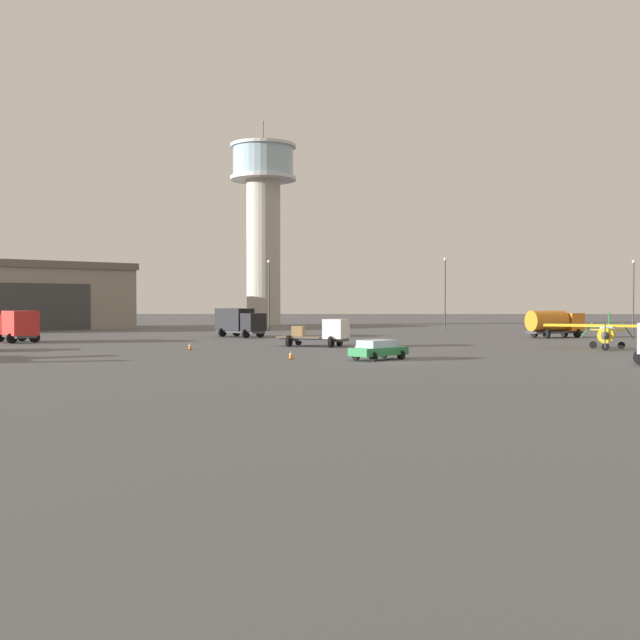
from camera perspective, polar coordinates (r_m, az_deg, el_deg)
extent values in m
plane|color=#545456|center=(51.66, 4.66, -3.04)|extent=(400.00, 400.00, 0.00)
cylinder|color=#B2AD9E|center=(130.83, -4.24, 5.01)|extent=(5.75, 5.75, 24.63)
cylinder|color=silver|center=(132.24, -4.25, 10.48)|extent=(11.14, 11.14, 0.60)
cylinder|color=#99B7C6|center=(132.70, -4.25, 11.65)|extent=(10.25, 10.25, 4.90)
cylinder|color=silver|center=(133.21, -4.25, 12.79)|extent=(11.14, 11.14, 0.50)
cylinder|color=#38383D|center=(133.67, -4.26, 13.74)|extent=(0.16, 0.16, 4.00)
cube|color=gray|center=(118.45, -22.25, 1.44)|extent=(34.90, 33.37, 8.67)
cube|color=#625C52|center=(118.56, -22.27, 3.78)|extent=(35.75, 34.22, 1.00)
cube|color=#38383A|center=(110.60, -20.93, 0.90)|extent=(13.37, 11.65, 6.50)
cylinder|color=gold|center=(68.81, 20.62, -0.99)|extent=(3.56, 6.35, 1.26)
cone|color=#38383D|center=(65.40, 20.49, -1.11)|extent=(1.16, 1.18, 0.88)
cube|color=#38383D|center=(65.40, 20.49, -1.11)|extent=(0.12, 0.09, 1.93)
cube|color=gold|center=(68.48, 20.62, -0.39)|extent=(9.99, 5.25, 0.20)
cylinder|color=#287A42|center=(68.58, 19.26, -0.73)|extent=(0.96, 0.45, 1.38)
cylinder|color=#287A42|center=(68.44, 21.97, -0.75)|extent=(0.96, 0.45, 1.38)
cube|color=#99B7C6|center=(67.58, 20.58, -0.74)|extent=(1.36, 1.42, 0.71)
cone|color=gold|center=(72.22, 20.74, -0.81)|extent=(1.41, 1.67, 0.95)
cube|color=#287A42|center=(72.19, 20.75, -0.16)|extent=(0.54, 1.08, 1.73)
cube|color=gold|center=(72.21, 20.74, -0.69)|extent=(3.17, 2.00, 0.10)
cylinder|color=black|center=(66.42, 20.52, -1.88)|extent=(0.63, 0.39, 0.61)
cylinder|color=black|center=(69.11, 19.70, -1.75)|extent=(0.63, 0.39, 0.61)
cylinder|color=black|center=(69.02, 21.55, -1.77)|extent=(0.63, 0.39, 0.61)
cube|color=#38383D|center=(88.36, 17.09, -0.87)|extent=(6.55, 4.15, 0.24)
cube|color=orange|center=(89.75, 18.23, -0.14)|extent=(2.54, 2.89, 1.97)
cube|color=#99B7C6|center=(90.26, 18.63, 0.12)|extent=(0.84, 1.92, 0.98)
cylinder|color=orange|center=(87.69, 16.56, -0.06)|extent=(4.78, 3.70, 2.28)
cylinder|color=black|center=(90.58, 17.76, -0.90)|extent=(0.63, 1.03, 1.00)
cylinder|color=black|center=(88.91, 18.63, -0.94)|extent=(0.63, 1.03, 1.00)
cylinder|color=black|center=(88.07, 15.69, -0.94)|extent=(0.63, 1.03, 1.00)
cylinder|color=black|center=(86.35, 16.54, -0.99)|extent=(0.63, 1.03, 1.00)
cube|color=#38383D|center=(86.24, -5.97, -0.87)|extent=(5.98, 6.25, 0.24)
cube|color=black|center=(84.20, -4.99, -0.17)|extent=(2.93, 2.91, 1.98)
cube|color=#99B7C6|center=(83.47, -4.61, 0.09)|extent=(1.43, 1.33, 0.99)
cube|color=black|center=(87.10, -6.41, 0.05)|extent=(4.78, 4.92, 2.49)
cylinder|color=black|center=(84.90, -4.48, -0.98)|extent=(0.92, 0.88, 1.00)
cylinder|color=black|center=(83.71, -5.55, -1.02)|extent=(0.92, 0.88, 1.00)
cylinder|color=black|center=(88.50, -6.24, -0.89)|extent=(0.92, 0.88, 1.00)
cylinder|color=black|center=(87.36, -7.30, -0.92)|extent=(0.92, 0.88, 1.00)
cube|color=#38383D|center=(67.95, -0.54, -1.46)|extent=(6.41, 3.93, 0.24)
cube|color=white|center=(67.11, 1.21, -0.66)|extent=(2.44, 2.84, 1.71)
cube|color=#99B7C6|center=(66.83, 1.85, -0.38)|extent=(0.78, 1.93, 0.86)
cube|color=brown|center=(68.32, -1.32, -1.28)|extent=(4.69, 3.67, 0.16)
cube|color=#997547|center=(68.46, -1.64, -0.83)|extent=(1.19, 1.19, 0.90)
cylinder|color=black|center=(68.19, 1.47, -1.55)|extent=(0.61, 1.03, 1.00)
cylinder|color=black|center=(66.18, 0.84, -1.64)|extent=(0.61, 1.03, 1.00)
cylinder|color=black|center=(69.64, -1.61, -1.49)|extent=(0.61, 1.03, 1.00)
cylinder|color=black|center=(67.67, -2.32, -1.57)|extent=(0.61, 1.03, 1.00)
cube|color=#38383D|center=(80.25, -21.63, -1.12)|extent=(5.17, 5.61, 0.24)
cube|color=red|center=(82.18, -22.08, -0.29)|extent=(2.87, 2.77, 2.01)
cube|color=#99B7C6|center=(82.88, -22.23, 0.00)|extent=(1.61, 1.38, 1.00)
cube|color=red|center=(79.30, -21.43, -0.21)|extent=(4.30, 4.47, 2.36)
cylinder|color=black|center=(81.86, -22.78, -1.17)|extent=(0.94, 0.86, 1.00)
cylinder|color=black|center=(82.49, -21.34, -1.14)|extent=(0.94, 0.86, 1.00)
cylinder|color=black|center=(78.30, -22.01, -1.27)|extent=(0.94, 0.86, 1.00)
cylinder|color=black|center=(78.96, -20.51, -1.24)|extent=(0.94, 0.86, 1.00)
cube|color=#287A42|center=(52.30, 4.40, -2.33)|extent=(4.27, 4.26, 0.55)
cube|color=#99B7C6|center=(52.11, 4.24, -1.77)|extent=(2.80, 2.80, 0.50)
cylinder|color=black|center=(53.91, 4.77, -2.52)|extent=(0.58, 0.58, 0.64)
cylinder|color=black|center=(52.87, 6.07, -2.60)|extent=(0.58, 0.58, 0.64)
cylinder|color=black|center=(51.82, 2.70, -2.67)|extent=(0.58, 0.58, 0.64)
cylinder|color=black|center=(50.74, 4.01, -2.76)|extent=(0.58, 0.58, 0.64)
cylinder|color=#38383D|center=(106.58, 22.33, 1.53)|extent=(0.18, 0.18, 8.95)
sphere|color=#F9E5B2|center=(106.71, 22.35, 4.06)|extent=(0.44, 0.44, 0.44)
cylinder|color=#38383D|center=(103.93, -3.83, 1.71)|extent=(0.18, 0.18, 9.22)
sphere|color=#F9E5B2|center=(104.08, -3.83, 4.37)|extent=(0.44, 0.44, 0.44)
cylinder|color=#38383D|center=(106.56, 9.30, 1.79)|extent=(0.18, 0.18, 9.61)
sphere|color=#F9E5B2|center=(106.72, 9.31, 4.49)|extent=(0.44, 0.44, 0.44)
cube|color=black|center=(60.83, 2.71, -2.36)|extent=(0.36, 0.36, 0.04)
cone|color=orange|center=(60.81, 2.71, -2.05)|extent=(0.30, 0.30, 0.61)
cylinder|color=white|center=(60.81, 2.71, -2.02)|extent=(0.21, 0.21, 0.08)
cube|color=black|center=(64.22, -9.67, -2.18)|extent=(0.36, 0.36, 0.04)
cone|color=orange|center=(64.21, -9.67, -1.91)|extent=(0.30, 0.30, 0.57)
cylinder|color=white|center=(64.20, -9.67, -1.88)|extent=(0.21, 0.21, 0.08)
cube|color=black|center=(52.98, -2.19, -2.91)|extent=(0.36, 0.36, 0.04)
cone|color=orange|center=(52.96, -2.19, -2.59)|extent=(0.30, 0.30, 0.55)
cylinder|color=white|center=(52.96, -2.19, -2.56)|extent=(0.21, 0.21, 0.08)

